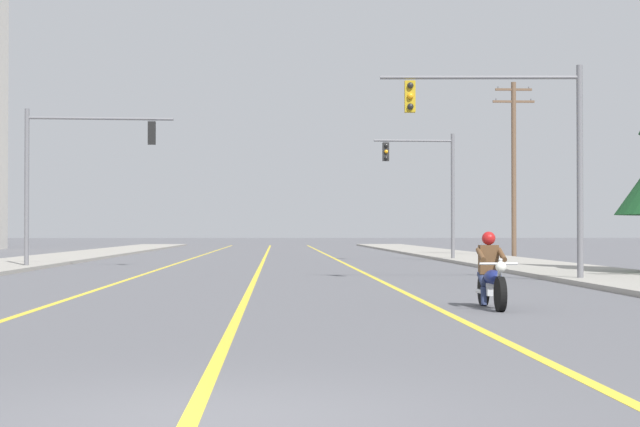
% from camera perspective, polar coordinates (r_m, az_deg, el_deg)
% --- Properties ---
extents(ground_plane, '(400.00, 400.00, 0.00)m').
position_cam_1_polar(ground_plane, '(8.29, -6.01, -11.22)').
color(ground_plane, '#5B5B60').
extents(lane_stripe_center, '(0.16, 100.00, 0.01)m').
position_cam_1_polar(lane_stripe_center, '(53.16, -3.12, -2.54)').
color(lane_stripe_center, yellow).
rests_on(lane_stripe_center, ground).
extents(lane_stripe_left, '(0.16, 100.00, 0.01)m').
position_cam_1_polar(lane_stripe_left, '(53.35, -7.22, -2.53)').
color(lane_stripe_left, yellow).
rests_on(lane_stripe_left, ground).
extents(lane_stripe_right, '(0.16, 100.00, 0.01)m').
position_cam_1_polar(lane_stripe_right, '(53.24, 0.88, -2.54)').
color(lane_stripe_right, yellow).
rests_on(lane_stripe_right, ground).
extents(sidewalk_kerb_right, '(4.40, 110.00, 0.14)m').
position_cam_1_polar(sidewalk_kerb_right, '(49.22, 9.55, -2.58)').
color(sidewalk_kerb_right, '#9E998E').
rests_on(sidewalk_kerb_right, ground).
extents(sidewalk_kerb_left, '(4.40, 110.00, 0.14)m').
position_cam_1_polar(sidewalk_kerb_left, '(49.44, -15.48, -2.55)').
color(sidewalk_kerb_left, '#9E998E').
rests_on(sidewalk_kerb_left, ground).
extents(motorcycle_with_rider, '(0.70, 2.19, 1.46)m').
position_cam_1_polar(motorcycle_with_rider, '(19.89, 9.42, -3.51)').
color(motorcycle_with_rider, black).
rests_on(motorcycle_with_rider, ground).
extents(traffic_signal_near_right, '(5.77, 0.45, 6.20)m').
position_cam_1_polar(traffic_signal_near_right, '(29.98, 11.02, 4.18)').
color(traffic_signal_near_right, slate).
rests_on(traffic_signal_near_right, ground).
extents(traffic_signal_near_left, '(5.70, 0.61, 6.20)m').
position_cam_1_polar(traffic_signal_near_left, '(41.23, -13.61, 2.79)').
color(traffic_signal_near_left, slate).
rests_on(traffic_signal_near_left, ground).
extents(traffic_signal_mid_right, '(3.96, 0.46, 6.20)m').
position_cam_1_polar(traffic_signal_mid_right, '(50.41, 6.13, 1.96)').
color(traffic_signal_mid_right, slate).
rests_on(traffic_signal_mid_right, ground).
extents(utility_pole_right_far, '(2.25, 0.26, 9.48)m').
position_cam_1_polar(utility_pole_right_far, '(56.47, 10.65, 2.74)').
color(utility_pole_right_far, brown).
rests_on(utility_pole_right_far, ground).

